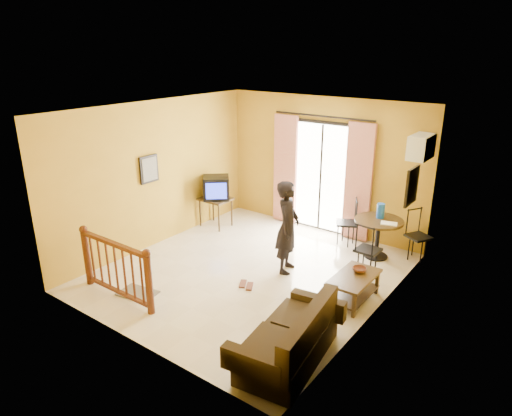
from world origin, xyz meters
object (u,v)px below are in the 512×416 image
Objects in this scene: sofa at (292,341)px; standing_person at (288,227)px; dining_table at (378,228)px; coffee_table at (354,284)px; television at (216,188)px.

sofa is 1.07× the size of standing_person.
sofa is (0.32, -3.47, -0.29)m from dining_table.
dining_table reaches higher than coffee_table.
television is 3.46m from dining_table.
sofa is at bearing -78.45° from television.
standing_person reaches higher than coffee_table.
sofa is at bearing -89.96° from coffee_table.
sofa is (0.00, -1.78, 0.01)m from coffee_table.
standing_person is at bearing -60.54° from television.
television is at bearing 51.08° from standing_person.
coffee_table is 0.55× the size of sofa.
sofa reaches higher than dining_table.
television reaches higher than dining_table.
dining_table is 1.80m from standing_person.
standing_person reaches higher than television.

